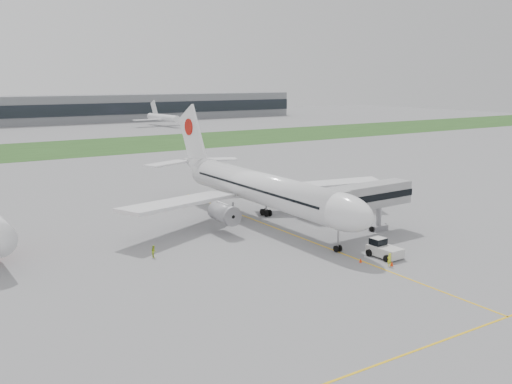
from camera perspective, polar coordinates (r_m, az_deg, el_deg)
ground at (r=88.27m, az=1.80°, el=-3.56°), size 600.00×600.00×0.00m
apron_markings at (r=84.35m, az=3.72°, el=-4.28°), size 70.00×70.00×0.04m
grass_strip at (r=197.61m, az=-18.37°, el=4.17°), size 600.00×50.00×0.02m
terminal_building at (r=304.40m, az=-23.73°, el=7.43°), size 320.00×22.30×14.00m
airliner at (r=90.97m, az=0.08°, el=0.56°), size 48.13×53.95×17.88m
pushback_tug at (r=75.70m, az=12.59°, el=-5.54°), size 3.26×4.61×2.28m
jet_bridge at (r=83.83m, az=10.60°, el=-0.56°), size 16.59×5.29×7.68m
safety_cone_left at (r=73.00m, az=10.42°, el=-6.73°), size 0.40×0.40×0.55m
safety_cone_right at (r=72.47m, az=13.43°, el=-6.98°), size 0.41×0.41×0.57m
ground_crew_near at (r=72.11m, az=13.19°, el=-6.60°), size 0.64×0.45×1.67m
ground_crew_far at (r=74.86m, az=-10.19°, el=-5.85°), size 0.73×0.87×1.57m
distant_aircraft_right at (r=279.90m, az=-9.25°, el=6.54°), size 32.54×29.31×11.58m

